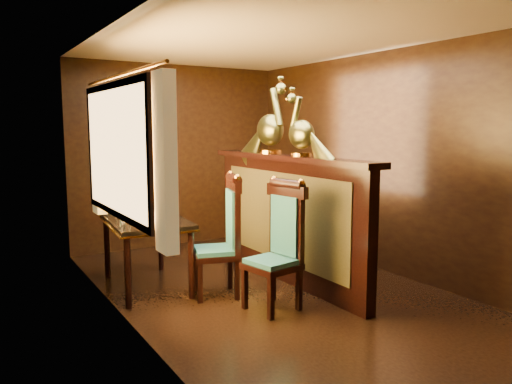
# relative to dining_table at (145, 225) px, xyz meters

# --- Properties ---
(ground) EXTENTS (5.00, 5.00, 0.00)m
(ground) POSITION_rel_dining_table_xyz_m (1.05, -0.86, -0.66)
(ground) COLOR black
(ground) RESTS_ON ground
(room_shell) EXTENTS (3.04, 5.04, 2.52)m
(room_shell) POSITION_rel_dining_table_xyz_m (0.97, -0.84, 0.92)
(room_shell) COLOR black
(room_shell) RESTS_ON ground
(partition) EXTENTS (0.26, 2.70, 1.36)m
(partition) POSITION_rel_dining_table_xyz_m (1.38, -0.56, 0.06)
(partition) COLOR black
(partition) RESTS_ON ground
(dining_table) EXTENTS (0.85, 1.29, 0.93)m
(dining_table) POSITION_rel_dining_table_xyz_m (0.00, 0.00, 0.00)
(dining_table) COLOR black
(dining_table) RESTS_ON ground
(chair_left) EXTENTS (0.50, 0.52, 1.20)m
(chair_left) POSITION_rel_dining_table_xyz_m (0.87, -1.20, -0.03)
(chair_left) COLOR black
(chair_left) RESTS_ON ground
(chair_right) EXTENTS (0.55, 0.57, 1.22)m
(chair_right) POSITION_rel_dining_table_xyz_m (0.61, -0.64, -0.02)
(chair_right) COLOR black
(chair_right) RESTS_ON ground
(peacock_left) EXTENTS (0.22, 0.59, 0.70)m
(peacock_left) POSITION_rel_dining_table_xyz_m (1.38, -0.81, 1.05)
(peacock_left) COLOR #174634
(peacock_left) RESTS_ON partition
(peacock_right) EXTENTS (0.26, 0.70, 0.83)m
(peacock_right) POSITION_rel_dining_table_xyz_m (1.38, -0.23, 1.12)
(peacock_right) COLOR #174634
(peacock_right) RESTS_ON partition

